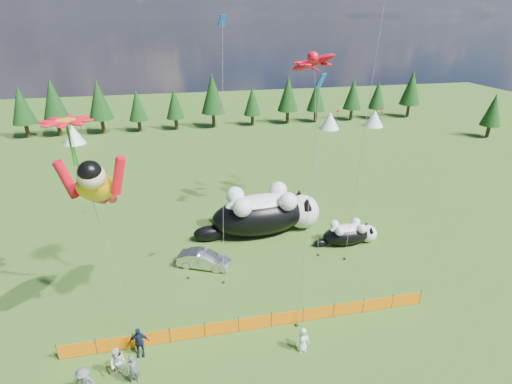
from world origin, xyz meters
The scene contains 17 objects.
ground centered at (0.00, 0.00, 0.00)m, with size 160.00×160.00×0.00m, color #153609.
safety_fence centered at (0.00, -3.00, 0.50)m, with size 22.06×0.06×1.10m.
tree_line centered at (0.00, 45.00, 4.00)m, with size 90.00×4.00×8.00m, color black, non-canonical shape.
festival_tents centered at (11.00, 40.00, 1.40)m, with size 50.00×3.20×2.80m, color white, non-canonical shape.
cat_large centered at (3.37, 8.43, 1.92)m, with size 11.18×4.52×4.04m.
cat_small centered at (9.69, 5.11, 0.93)m, with size 5.42×1.95×1.96m.
car centered at (-2.36, 4.23, 0.65)m, with size 1.37×3.93×1.29m, color silver.
spectator_a centered at (-6.81, -5.42, 0.89)m, with size 0.65×0.43×1.78m, color #5E5D63.
spectator_b centered at (-7.61, -4.87, 0.94)m, with size 0.91×0.54×1.87m, color white.
spectator_c centered at (-6.63, -3.60, 0.94)m, with size 1.10×0.56×1.87m, color #151F3A.
spectator_d centered at (-9.06, -5.82, 0.94)m, with size 1.21×0.62×1.87m, color #5E5D63.
spectator_e centered at (2.25, -5.18, 0.77)m, with size 0.75×0.49×1.53m, color white.
superhero_kite centered at (-7.92, -0.84, 9.16)m, with size 7.03×6.73×12.30m.
gecko_kite centered at (7.94, 11.25, 13.79)m, with size 6.06×10.72×15.80m.
flower_kite centered at (-9.38, 1.54, 11.95)m, with size 4.10×5.28×12.76m.
diamond_kite_a centered at (-0.05, 6.93, 16.15)m, with size 1.80×5.74×18.05m.
diamond_kite_c centered at (4.16, -0.47, 13.57)m, with size 2.23×3.44×14.95m.
Camera 1 is at (-3.90, -21.21, 17.27)m, focal length 28.00 mm.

